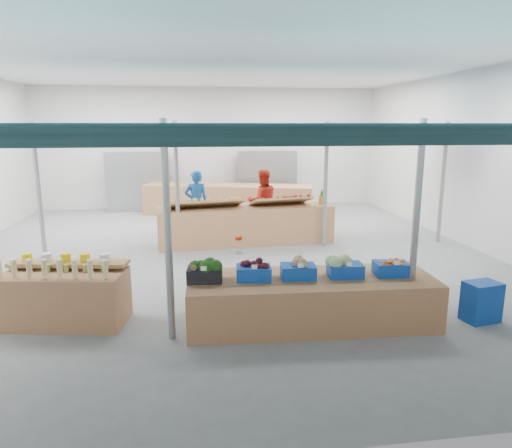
# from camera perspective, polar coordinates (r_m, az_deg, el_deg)

# --- Properties ---
(floor) EXTENTS (13.00, 13.00, 0.00)m
(floor) POSITION_cam_1_polar(r_m,az_deg,el_deg) (10.43, -4.10, -3.94)
(floor) COLOR slate
(floor) RESTS_ON ground
(hall) EXTENTS (13.00, 13.00, 13.00)m
(hall) POSITION_cam_1_polar(r_m,az_deg,el_deg) (11.45, -4.83, 10.92)
(hall) COLOR silver
(hall) RESTS_ON ground
(pole_grid) EXTENTS (10.00, 4.60, 3.00)m
(pole_grid) POSITION_cam_1_polar(r_m,az_deg,el_deg) (8.44, 1.67, 4.80)
(pole_grid) COLOR gray
(pole_grid) RESTS_ON floor
(awnings) EXTENTS (9.50, 7.08, 0.30)m
(awnings) POSITION_cam_1_polar(r_m,az_deg,el_deg) (8.36, 1.71, 11.39)
(awnings) COLOR black
(awnings) RESTS_ON pole_grid
(back_shelving_left) EXTENTS (2.00, 0.50, 2.00)m
(back_shelving_left) POSITION_cam_1_polar(r_m,az_deg,el_deg) (16.21, -14.57, 5.13)
(back_shelving_left) COLOR #B23F33
(back_shelving_left) RESTS_ON floor
(back_shelving_right) EXTENTS (2.00, 0.50, 2.00)m
(back_shelving_right) POSITION_cam_1_polar(r_m,az_deg,el_deg) (16.33, 1.38, 5.57)
(back_shelving_right) COLOR #B23F33
(back_shelving_right) RESTS_ON floor
(bottle_shelf) EXTENTS (1.88, 1.33, 1.07)m
(bottle_shelf) POSITION_cam_1_polar(r_m,az_deg,el_deg) (7.44, -22.68, -8.16)
(bottle_shelf) COLOR #90613E
(bottle_shelf) RESTS_ON floor
(veg_counter) EXTENTS (3.69, 1.37, 0.71)m
(veg_counter) POSITION_cam_1_polar(r_m,az_deg,el_deg) (6.94, 6.87, -9.42)
(veg_counter) COLOR #90613E
(veg_counter) RESTS_ON floor
(fruit_counter) EXTENTS (4.41, 1.37, 0.93)m
(fruit_counter) POSITION_cam_1_polar(r_m,az_deg,el_deg) (11.43, -1.30, -0.07)
(fruit_counter) COLOR #90613E
(fruit_counter) RESTS_ON floor
(far_counter) EXTENTS (5.58, 2.58, 0.99)m
(far_counter) POSITION_cam_1_polar(r_m,az_deg,el_deg) (15.08, -3.53, 3.05)
(far_counter) COLOR #90613E
(far_counter) RESTS_ON floor
(crate_stack) EXTENTS (0.57, 0.45, 0.61)m
(crate_stack) POSITION_cam_1_polar(r_m,az_deg,el_deg) (7.75, 26.34, -8.69)
(crate_stack) COLOR #0F3FA3
(crate_stack) RESTS_ON floor
(vendor_left) EXTENTS (0.66, 0.46, 1.73)m
(vendor_left) POSITION_cam_1_polar(r_m,az_deg,el_deg) (12.36, -7.46, 2.67)
(vendor_left) COLOR #184D9D
(vendor_left) RESTS_ON floor
(vendor_right) EXTENTS (0.89, 0.72, 1.73)m
(vendor_right) POSITION_cam_1_polar(r_m,az_deg,el_deg) (12.50, 0.82, 2.89)
(vendor_right) COLOR red
(vendor_right) RESTS_ON floor
(crate_broccoli) EXTENTS (0.53, 0.42, 0.35)m
(crate_broccoli) POSITION_cam_1_polar(r_m,az_deg,el_deg) (6.62, -6.43, -5.79)
(crate_broccoli) COLOR black
(crate_broccoli) RESTS_ON veg_counter
(crate_beets) EXTENTS (0.53, 0.42, 0.29)m
(crate_beets) POSITION_cam_1_polar(r_m,az_deg,el_deg) (6.65, -0.30, -5.85)
(crate_beets) COLOR #0F3FA3
(crate_beets) RESTS_ON veg_counter
(crate_celeriac) EXTENTS (0.53, 0.42, 0.31)m
(crate_celeriac) POSITION_cam_1_polar(r_m,az_deg,el_deg) (6.74, 5.30, -5.57)
(crate_celeriac) COLOR #0F3FA3
(crate_celeriac) RESTS_ON veg_counter
(crate_cabbage) EXTENTS (0.53, 0.42, 0.35)m
(crate_cabbage) POSITION_cam_1_polar(r_m,az_deg,el_deg) (6.90, 11.10, -5.20)
(crate_cabbage) COLOR #0F3FA3
(crate_cabbage) RESTS_ON veg_counter
(crate_carrots) EXTENTS (0.53, 0.42, 0.29)m
(crate_carrots) POSITION_cam_1_polar(r_m,az_deg,el_deg) (7.14, 16.56, -5.28)
(crate_carrots) COLOR #0F3FA3
(crate_carrots) RESTS_ON veg_counter
(sparrow) EXTENTS (0.12, 0.09, 0.11)m
(sparrow) POSITION_cam_1_polar(r_m,az_deg,el_deg) (6.48, -7.90, -5.41)
(sparrow) COLOR brown
(sparrow) RESTS_ON crate_broccoli
(pole_ribbon) EXTENTS (0.12, 0.12, 0.28)m
(pole_ribbon) POSITION_cam_1_polar(r_m,az_deg,el_deg) (7.44, -2.18, -1.96)
(pole_ribbon) COLOR #B3200B
(pole_ribbon) RESTS_ON pole_grid
(apple_heap_yellow) EXTENTS (1.99, 0.99, 0.27)m
(apple_heap_yellow) POSITION_cam_1_polar(r_m,az_deg,el_deg) (11.05, -6.48, 2.76)
(apple_heap_yellow) COLOR #997247
(apple_heap_yellow) RESTS_ON fruit_counter
(apple_heap_red) EXTENTS (1.59, 0.93, 0.27)m
(apple_heap_red) POSITION_cam_1_polar(r_m,az_deg,el_deg) (11.41, 3.11, 3.12)
(apple_heap_red) COLOR #997247
(apple_heap_red) RESTS_ON fruit_counter
(pineapple) EXTENTS (0.14, 0.14, 0.39)m
(pineapple) POSITION_cam_1_polar(r_m,az_deg,el_deg) (11.75, 8.22, 3.35)
(pineapple) COLOR #8C6019
(pineapple) RESTS_ON fruit_counter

